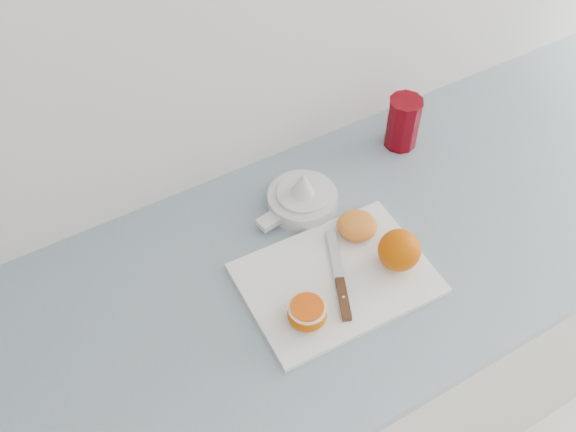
{
  "coord_description": "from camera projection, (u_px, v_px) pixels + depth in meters",
  "views": [
    {
      "loc": [
        -0.39,
        1.1,
        1.87
      ],
      "look_at": [
        0.0,
        1.78,
        0.96
      ],
      "focal_mm": 40.0,
      "sensor_mm": 36.0,
      "label": 1
    }
  ],
  "objects": [
    {
      "name": "counter",
      "position": [
        366.0,
        342.0,
        1.61
      ],
      "size": [
        2.49,
        0.64,
        0.89
      ],
      "color": "silver",
      "rests_on": "ground"
    },
    {
      "name": "whole_orange",
      "position": [
        399.0,
        250.0,
        1.17
      ],
      "size": [
        0.08,
        0.08,
        0.08
      ],
      "color": "#CA4900",
      "rests_on": "cutting_board"
    },
    {
      "name": "paring_knife",
      "position": [
        342.0,
        291.0,
        1.16
      ],
      "size": [
        0.1,
        0.19,
        0.01
      ],
      "color": "#4B2816",
      "rests_on": "cutting_board"
    },
    {
      "name": "red_tumbler",
      "position": [
        403.0,
        124.0,
        1.39
      ],
      "size": [
        0.07,
        0.07,
        0.12
      ],
      "color": "#6A000A",
      "rests_on": "counter"
    },
    {
      "name": "cutting_board",
      "position": [
        336.0,
        278.0,
        1.19
      ],
      "size": [
        0.35,
        0.26,
        0.01
      ],
      "primitive_type": "cube",
      "rotation": [
        0.0,
        0.0,
        -0.04
      ],
      "color": "white",
      "rests_on": "counter"
    },
    {
      "name": "half_orange",
      "position": [
        307.0,
        313.0,
        1.11
      ],
      "size": [
        0.07,
        0.07,
        0.04
      ],
      "color": "#CA4900",
      "rests_on": "cutting_board"
    },
    {
      "name": "squeezed_shell",
      "position": [
        357.0,
        225.0,
        1.24
      ],
      "size": [
        0.08,
        0.08,
        0.03
      ],
      "color": "orange",
      "rests_on": "cutting_board"
    },
    {
      "name": "citrus_juicer",
      "position": [
        302.0,
        198.0,
        1.29
      ],
      "size": [
        0.18,
        0.14,
        0.1
      ],
      "color": "white",
      "rests_on": "counter"
    }
  ]
}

